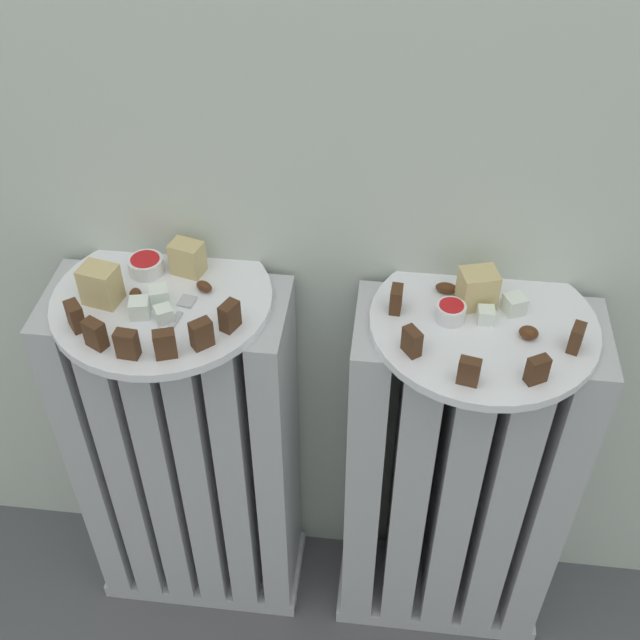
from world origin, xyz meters
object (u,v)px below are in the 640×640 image
Objects in this scene: radiator_left at (190,460)px; jam_bowl_right at (451,311)px; radiator_right at (454,485)px; jam_bowl_left at (146,265)px; plate_right at (483,324)px; plate_left at (162,300)px; fork at (179,314)px.

jam_bowl_right reaches higher than radiator_left.
jam_bowl_left is (-0.44, 0.05, 0.35)m from radiator_right.
plate_right is 0.05m from jam_bowl_right.
plate_left reaches higher than radiator_right.
plate_left is at bearing 179.73° from jam_bowl_right.
jam_bowl_right is at bearing -6.91° from jam_bowl_left.
radiator_left and radiator_right have the same top height.
plate_left is 0.06m from jam_bowl_left.
plate_right is 0.44m from jam_bowl_left.
radiator_left is 1.00× the size of radiator_right.
jam_bowl_left is (-0.44, 0.05, 0.02)m from plate_right.
radiator_left is at bearing 180.00° from radiator_right.
fork reaches higher than radiator_left.
jam_bowl_left is at bearing 124.49° from radiator_left.
fork is (-0.38, -0.03, 0.01)m from plate_right.
jam_bowl_right is at bearing -177.69° from plate_right.
jam_bowl_right is at bearing 5.40° from fork.
plate_right is (0.00, 0.00, 0.33)m from radiator_right.
plate_left is at bearing 133.10° from fork.
plate_right is 7.66× the size of jam_bowl_right.
jam_bowl_left is 1.25× the size of jam_bowl_right.
fork reaches higher than plate_left.
plate_right is at bearing -6.03° from jam_bowl_left.
jam_bowl_left reaches higher than plate_left.
plate_left is at bearing 0.00° from radiator_left.
plate_right is 6.11× the size of jam_bowl_left.
fork is at bearing -174.94° from radiator_right.
radiator_left is 0.33m from plate_left.
plate_left is 0.41m from plate_right.
plate_right is (0.41, 0.00, 0.33)m from radiator_left.
plate_right is at bearing 5.06° from fork.
plate_left is 0.05m from fork.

